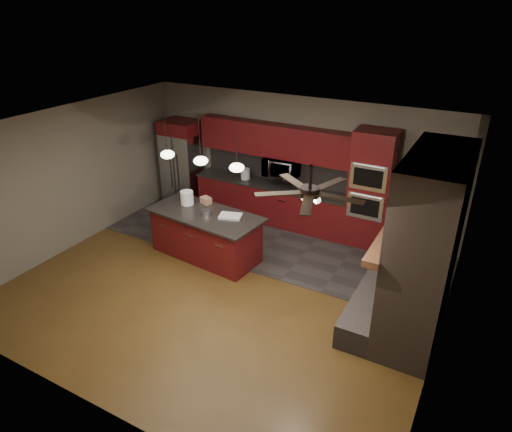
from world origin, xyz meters
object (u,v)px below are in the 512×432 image
Objects in this scene: kitchen_island at (206,235)px; paint_tray at (230,216)px; refrigerator at (183,163)px; counter_box at (308,188)px; oven_tower at (371,190)px; cardboard_box at (206,200)px; white_bucket at (187,198)px; counter_bucket at (245,174)px; paint_can at (206,213)px; microwave at (281,167)px.

kitchen_island is 5.73× the size of paint_tray.
counter_box is at bearing 0.56° from refrigerator.
oven_tower reaches higher than cardboard_box.
counter_box is at bearing 65.49° from cardboard_box.
white_bucket is 1.82m from counter_bucket.
paint_tray is 2.34× the size of counter_box.
refrigerator reaches higher than paint_can.
white_bucket is at bearing -150.13° from oven_tower.
kitchen_island is at bearing -39.28° from cardboard_box.
refrigerator is at bearing 141.41° from kitchen_island.
microwave is 0.36× the size of refrigerator.
counter_bucket is (-2.84, 0.01, -0.17)m from oven_tower.
counter_box is at bearing 43.83° from white_bucket.
paint_tray is 2.00m from counter_box.
cardboard_box reaches higher than kitchen_island.
kitchen_island is at bearing -44.71° from refrigerator.
paint_can is (-0.54, -2.10, -0.33)m from microwave.
kitchen_island is (-0.61, -2.04, -0.84)m from microwave.
refrigerator is 3.21m from counter_box.
refrigerator is 7.55× the size of white_bucket.
microwave reaches higher than counter_bucket.
counter_box reaches higher than paint_can.
white_bucket is (-0.54, 0.19, 0.59)m from kitchen_island.
white_bucket is (-3.12, -1.79, -0.14)m from oven_tower.
paint_tray is (2.44, -1.81, -0.08)m from refrigerator.
paint_can is at bearing -140.88° from oven_tower.
paint_can is (-2.51, -2.04, -0.22)m from oven_tower.
cardboard_box is at bearing 33.62° from white_bucket.
paint_can is at bearing -80.91° from counter_bucket.
refrigerator is 8.73× the size of counter_bucket.
white_bucket is at bearing 157.78° from paint_can.
paint_can is at bearing -33.64° from kitchen_island.
counter_box is (1.52, 1.55, 0.00)m from cardboard_box.
paint_can is at bearing -44.55° from refrigerator.
counter_bucket is at bearing 157.86° from counter_box.
cardboard_box is (-0.31, 0.45, 0.01)m from paint_can.
refrigerator reaches higher than cardboard_box.
microwave is 0.31× the size of kitchen_island.
microwave is 4.63× the size of paint_can.
counter_box is (3.21, 0.03, -0.03)m from refrigerator.
refrigerator is 11.77× the size of counter_box.
oven_tower reaches higher than white_bucket.
refrigerator is at bearing 160.28° from counter_box.
cardboard_box reaches higher than paint_can.
paint_can is 0.39× the size of paint_tray.
white_bucket is at bearing -156.44° from counter_box.
refrigerator is at bearing 158.11° from cardboard_box.
paint_can is at bearing -22.22° from white_bucket.
cardboard_box is (-0.75, 0.29, 0.05)m from paint_tray.
paint_tray is at bearing -137.71° from oven_tower.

